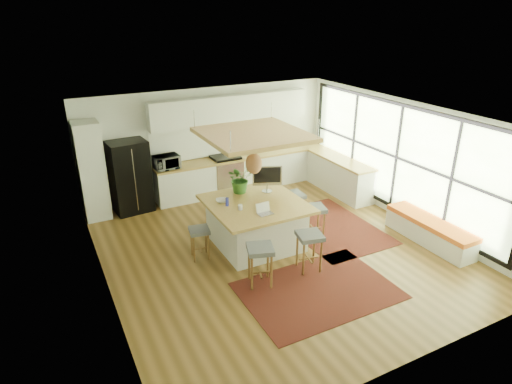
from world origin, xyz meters
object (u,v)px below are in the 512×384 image
stool_near_right (309,252)px  island_plant (240,181)px  laptop (265,208)px  monitor (267,180)px  stool_right_back (293,209)px  stool_left_side (200,241)px  island (256,223)px  stool_right_front (313,223)px  microwave (166,161)px  fridge (130,174)px  stool_near_left (260,266)px

stool_near_right → island_plant: island_plant is taller
laptop → monitor: bearing=57.1°
stool_near_right → stool_right_back: size_ratio=1.01×
stool_left_side → island_plant: island_plant is taller
island → stool_right_front: island is taller
monitor → microwave: bearing=145.2°
microwave → island_plant: 2.33m
stool_near_right → monitor: (0.04, 1.68, 0.83)m
laptop → monitor: (0.55, 0.94, 0.14)m
fridge → monitor: 3.35m
stool_near_left → stool_right_back: size_ratio=1.01×
stool_right_back → monitor: size_ratio=1.19×
stool_right_back → microwave: 3.24m
monitor → island_plant: monitor is taller
island → stool_left_side: (-1.20, 0.01, -0.11)m
stool_right_front → island_plant: island_plant is taller
stool_near_left → stool_left_side: bearing=115.3°
island → stool_near_right: island is taller
monitor → stool_right_front: bearing=-22.6°
island → monitor: size_ratio=2.98×
microwave → stool_near_left: bearing=-89.9°
island → stool_near_right: bearing=-71.6°
stool_near_left → island: bearing=65.8°
stool_right_front → monitor: 1.32m
stool_right_front → stool_near_left: bearing=-151.6°
stool_near_left → microwave: size_ratio=1.26×
stool_near_left → stool_right_back: (1.73, 1.72, 0.00)m
stool_right_back → laptop: laptop is taller
island → laptop: bearing=-98.2°
stool_right_back → island: bearing=-159.8°
fridge → stool_near_left: size_ratio=2.30×
fridge → microwave: size_ratio=2.91×
stool_near_right → stool_left_side: bearing=141.4°
stool_near_left → stool_right_front: 2.00m
fridge → stool_left_side: 2.90m
microwave → monitor: bearing=-64.0°
island → island_plant: (-0.04, 0.62, 0.70)m
stool_right_front → stool_right_back: stool_right_back is taller
stool_near_left → monitor: size_ratio=1.20×
monitor → island_plant: (-0.51, 0.23, -0.02)m
stool_near_left → stool_right_front: stool_near_left is taller
stool_right_front → microwave: bearing=124.9°
fridge → stool_right_front: (3.04, -3.13, -0.57)m
monitor → stool_right_back: bearing=26.7°
stool_left_side → monitor: monitor is taller
stool_near_right → monitor: bearing=88.8°
microwave → island: bearing=-75.9°
laptop → stool_right_front: bearing=6.6°
microwave → stool_right_back: bearing=-53.0°
stool_near_right → laptop: (-0.51, 0.74, 0.70)m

